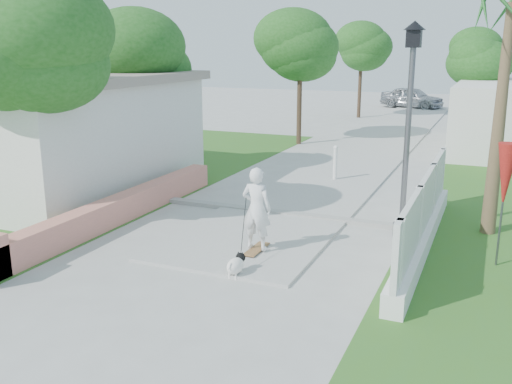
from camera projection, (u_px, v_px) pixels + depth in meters
The scene contains 19 objects.
ground at pixel (140, 323), 8.39m from camera, with size 90.00×90.00×0.00m, color #B7B7B2.
path_strip at pixel (388, 134), 26.22m from camera, with size 3.20×36.00×0.06m, color #B7B7B2.
curb at pixel (282, 213), 13.73m from camera, with size 6.50×0.25×0.10m, color #999993.
grass_left at pixel (99, 174), 18.17m from camera, with size 8.00×20.00×0.01m, color #396C22.
pink_wall at pixel (106, 214), 12.73m from camera, with size 0.45×8.20×0.80m.
house_left at pixel (22, 129), 16.37m from camera, with size 8.40×7.40×3.23m.
lattice_fence at pixel (424, 221), 11.43m from camera, with size 0.35×7.00×1.50m.
street_lamp at pixel (408, 124), 11.59m from camera, with size 0.44×0.44×4.44m.
bollard at pixel (335, 162), 17.09m from camera, with size 0.14×0.14×1.09m.
patio_umbrella at pixel (506, 177), 10.17m from camera, with size 0.36×0.36×2.30m.
tree_left_near at pixel (31, 53), 11.80m from camera, with size 3.60×3.60×5.28m.
tree_left_mid at pixel (142, 62), 17.16m from camera, with size 3.20×3.20×4.85m.
tree_path_left at pixel (301, 50), 22.82m from camera, with size 3.40×3.40×5.23m.
tree_path_right at pixel (470, 57), 24.12m from camera, with size 3.00×3.00×4.79m.
tree_path_far at pixel (362, 49), 31.66m from camera, with size 3.20×3.20×5.17m.
palm_far at pixel (510, 19), 11.33m from camera, with size 1.80×1.80×5.30m.
skateboarder at pixel (251, 216), 10.81m from camera, with size 0.60×1.46×1.73m.
dog at pixel (236, 265), 10.03m from camera, with size 0.28×0.60×0.41m.
parked_car at pixel (412, 98), 37.37m from camera, with size 1.63×4.06×1.38m, color #ABACB2.
Camera 1 is at (4.57, -6.37, 3.95)m, focal length 40.00 mm.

